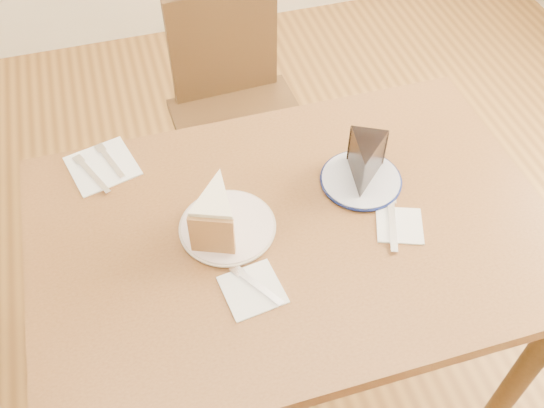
{
  "coord_description": "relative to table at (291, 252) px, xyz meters",
  "views": [
    {
      "loc": [
        -0.29,
        -0.82,
        1.85
      ],
      "look_at": [
        -0.04,
        0.04,
        0.8
      ],
      "focal_mm": 40.0,
      "sensor_mm": 36.0,
      "label": 1
    }
  ],
  "objects": [
    {
      "name": "fork_cream",
      "position": [
        -0.12,
        -0.13,
        0.1
      ],
      "size": [
        0.09,
        0.13,
        0.0
      ],
      "primitive_type": "cube",
      "rotation": [
        0.0,
        0.0,
        0.56
      ],
      "color": "silver",
      "rests_on": "napkin_cream"
    },
    {
      "name": "napkin_cream",
      "position": [
        -0.13,
        -0.14,
        0.1
      ],
      "size": [
        0.14,
        0.14,
        0.0
      ],
      "primitive_type": "cube",
      "rotation": [
        0.0,
        0.0,
        0.13
      ],
      "color": "white",
      "rests_on": "table"
    },
    {
      "name": "plate_cream",
      "position": [
        -0.15,
        0.04,
        0.1
      ],
      "size": [
        0.21,
        0.21,
        0.01
      ],
      "primitive_type": "cylinder",
      "color": "silver",
      "rests_on": "table"
    },
    {
      "name": "ground",
      "position": [
        0.0,
        0.0,
        -0.65
      ],
      "size": [
        4.0,
        4.0,
        0.0
      ],
      "primitive_type": "plane",
      "color": "#553616",
      "rests_on": "ground"
    },
    {
      "name": "knife_spare",
      "position": [
        -0.43,
        0.29,
        0.1
      ],
      "size": [
        0.08,
        0.15,
        0.0
      ],
      "primitive_type": "cube",
      "rotation": [
        0.0,
        0.0,
        0.42
      ],
      "color": "silver",
      "rests_on": "napkin_spare"
    },
    {
      "name": "knife_navy",
      "position": [
        0.22,
        -0.06,
        0.1
      ],
      "size": [
        0.07,
        0.16,
        0.0
      ],
      "primitive_type": "cube",
      "rotation": [
        0.0,
        0.0,
        -0.36
      ],
      "color": "silver",
      "rests_on": "napkin_navy"
    },
    {
      "name": "chocolate_cake",
      "position": [
        0.21,
        0.08,
        0.16
      ],
      "size": [
        0.14,
        0.15,
        0.1
      ],
      "primitive_type": null,
      "rotation": [
        0.0,
        0.0,
        2.66
      ],
      "color": "black",
      "rests_on": "plate_navy"
    },
    {
      "name": "fork_spare",
      "position": [
        -0.38,
        0.33,
        0.1
      ],
      "size": [
        0.06,
        0.14,
        0.0
      ],
      "primitive_type": "cube",
      "rotation": [
        0.0,
        0.0,
        0.34
      ],
      "color": "silver",
      "rests_on": "napkin_spare"
    },
    {
      "name": "chair_far",
      "position": [
        0.04,
        0.71,
        -0.17
      ],
      "size": [
        0.45,
        0.45,
        0.87
      ],
      "rotation": [
        0.0,
        0.0,
        3.19
      ],
      "color": "black",
      "rests_on": "ground"
    },
    {
      "name": "table",
      "position": [
        0.0,
        0.0,
        0.0
      ],
      "size": [
        1.2,
        0.8,
        0.75
      ],
      "color": "#482A13",
      "rests_on": "ground"
    },
    {
      "name": "plate_navy",
      "position": [
        0.2,
        0.09,
        0.1
      ],
      "size": [
        0.19,
        0.19,
        0.01
      ],
      "primitive_type": "cylinder",
      "color": "silver",
      "rests_on": "table"
    },
    {
      "name": "napkin_spare",
      "position": [
        -0.4,
        0.32,
        0.1
      ],
      "size": [
        0.19,
        0.19,
        0.0
      ],
      "primitive_type": "cube",
      "rotation": [
        0.0,
        0.0,
        0.25
      ],
      "color": "white",
      "rests_on": "table"
    },
    {
      "name": "napkin_navy",
      "position": [
        0.24,
        -0.07,
        0.1
      ],
      "size": [
        0.13,
        0.13,
        0.0
      ],
      "primitive_type": "cube",
      "rotation": [
        0.0,
        0.0,
        -0.35
      ],
      "color": "white",
      "rests_on": "table"
    },
    {
      "name": "carrot_cake",
      "position": [
        -0.16,
        0.04,
        0.16
      ],
      "size": [
        0.14,
        0.16,
        0.11
      ],
      "primitive_type": null,
      "rotation": [
        0.0,
        0.0,
        -0.39
      ],
      "color": "beige",
      "rests_on": "plate_cream"
    }
  ]
}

